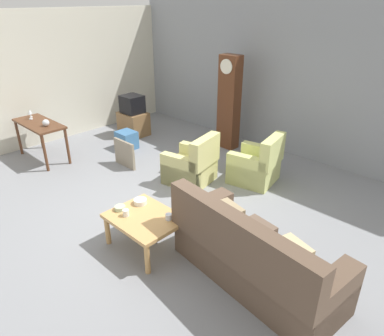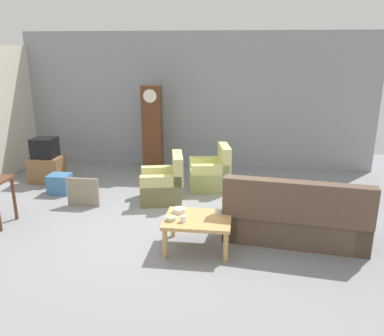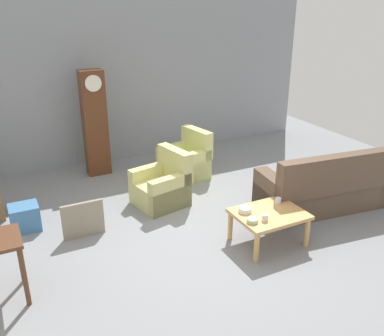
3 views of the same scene
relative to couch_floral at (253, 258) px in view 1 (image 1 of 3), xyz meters
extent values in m
plane|color=gray|center=(-1.95, 0.25, -0.36)|extent=(10.40, 10.40, 0.00)
cube|color=gray|center=(-1.95, 3.85, 1.24)|extent=(8.40, 0.16, 3.20)
cube|color=beige|center=(-6.15, 0.65, 1.08)|extent=(0.12, 6.40, 2.88)
cube|color=brown|center=(0.01, 0.07, -0.14)|extent=(2.19, 1.09, 0.44)
cube|color=brown|center=(-0.04, -0.29, 0.38)|extent=(2.11, 0.45, 0.60)
cube|color=brown|center=(0.93, -0.05, -0.02)|extent=(0.34, 0.86, 0.68)
cube|color=brown|center=(-0.92, 0.18, -0.02)|extent=(0.34, 0.86, 0.68)
cube|color=#C6B284|center=(0.49, 0.06, 0.26)|extent=(0.38, 0.22, 0.36)
cube|color=brown|center=(0.01, 0.11, 0.26)|extent=(0.37, 0.18, 0.36)
cube|color=#9E8966|center=(-0.46, 0.17, 0.26)|extent=(0.38, 0.20, 0.36)
cube|color=#CCC67A|center=(-2.33, 1.34, -0.16)|extent=(0.90, 0.90, 0.40)
cube|color=#CCC67A|center=(-2.02, 1.40, 0.30)|extent=(0.33, 0.78, 0.52)
cube|color=#CCC67A|center=(-2.39, 1.63, -0.06)|extent=(0.78, 0.31, 0.60)
cube|color=#CCC67A|center=(-2.27, 1.04, -0.06)|extent=(0.78, 0.31, 0.60)
cube|color=#CED57D|center=(-1.49, 2.16, -0.16)|extent=(0.89, 0.89, 0.40)
cube|color=#CED57D|center=(-1.18, 2.23, 0.30)|extent=(0.32, 0.78, 0.52)
cube|color=#CED57D|center=(-1.55, 2.46, -0.06)|extent=(0.78, 0.30, 0.60)
cube|color=#CED57D|center=(-1.43, 1.87, -0.06)|extent=(0.78, 0.30, 0.60)
cube|color=tan|center=(-1.43, -0.44, 0.10)|extent=(0.96, 0.76, 0.05)
cylinder|color=tan|center=(-1.85, -0.76, -0.14)|extent=(0.07, 0.07, 0.43)
cylinder|color=tan|center=(-1.00, -0.76, -0.14)|extent=(0.07, 0.07, 0.43)
cylinder|color=tan|center=(-1.85, -0.11, -0.14)|extent=(0.07, 0.07, 0.43)
cylinder|color=tan|center=(-1.00, -0.11, -0.14)|extent=(0.07, 0.07, 0.43)
cube|color=#56331E|center=(-5.24, -0.05, 0.42)|extent=(1.30, 0.56, 0.04)
cylinder|color=#56331E|center=(-5.84, -0.29, 0.02)|extent=(0.06, 0.06, 0.75)
cylinder|color=#56331E|center=(-4.63, -0.29, 0.02)|extent=(0.06, 0.06, 0.75)
cylinder|color=#56331E|center=(-5.84, 0.18, 0.02)|extent=(0.06, 0.06, 0.75)
cylinder|color=#56331E|center=(-4.63, 0.18, 0.02)|extent=(0.06, 0.06, 0.75)
cube|color=#562D19|center=(-2.89, 3.14, 0.66)|extent=(0.44, 0.28, 2.02)
cylinder|color=silver|center=(-2.89, 2.99, 1.45)|extent=(0.30, 0.02, 0.30)
cube|color=brown|center=(-5.04, 2.16, -0.08)|extent=(0.68, 0.52, 0.56)
cube|color=black|center=(-5.04, 2.16, 0.41)|extent=(0.48, 0.44, 0.42)
cube|color=gray|center=(-3.71, 0.90, -0.09)|extent=(0.60, 0.05, 0.54)
cube|color=teal|center=(-4.45, 1.50, -0.16)|extent=(0.42, 0.36, 0.39)
sphere|color=silver|center=(-4.93, -0.04, 0.50)|extent=(0.13, 0.13, 0.13)
cylinder|color=white|center=(-1.62, -0.60, 0.17)|extent=(0.08, 0.08, 0.09)
cylinder|color=silver|center=(-1.15, -0.26, 0.16)|extent=(0.09, 0.09, 0.08)
cylinder|color=white|center=(-1.72, -0.27, 0.16)|extent=(0.18, 0.18, 0.07)
cylinder|color=#B2C69E|center=(-1.80, -0.56, 0.15)|extent=(0.15, 0.15, 0.06)
cylinder|color=silver|center=(-5.70, 0.01, 0.44)|extent=(0.05, 0.05, 0.02)
cylinder|color=silver|center=(-5.70, 0.01, 0.49)|extent=(0.01, 0.01, 0.07)
cone|color=silver|center=(-5.70, 0.01, 0.56)|extent=(0.06, 0.06, 0.07)
cylinder|color=silver|center=(-5.57, -0.06, 0.45)|extent=(0.07, 0.07, 0.02)
cylinder|color=silver|center=(-5.57, -0.06, 0.50)|extent=(0.01, 0.01, 0.09)
cone|color=silver|center=(-5.57, -0.06, 0.59)|extent=(0.08, 0.08, 0.09)
camera|label=1|loc=(1.75, -2.84, 2.74)|focal=33.22mm
camera|label=2|loc=(-0.85, -5.64, 2.48)|focal=36.98mm
camera|label=3|loc=(-4.71, -4.55, 2.90)|focal=39.33mm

